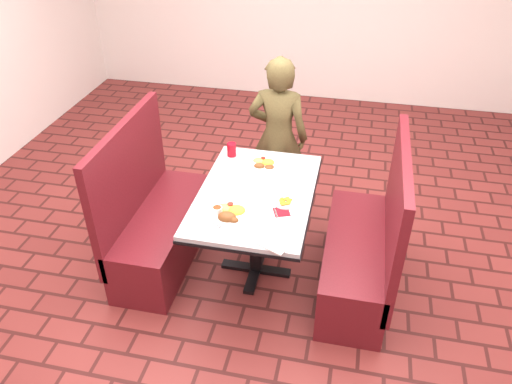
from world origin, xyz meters
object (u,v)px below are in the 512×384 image
booth_bench_left (157,224)px  red_tumbler (232,150)px  dining_table (256,203)px  booth_bench_right (363,253)px  plantain_plate (285,202)px  near_dinner_plate (230,212)px  far_dinner_plate (264,163)px  diner_person (278,137)px

booth_bench_left → red_tumbler: bearing=42.9°
dining_table → booth_bench_right: 0.86m
plantain_plate → near_dinner_plate: bearing=-147.4°
near_dinner_plate → far_dinner_plate: near_dinner_plate is taller
near_dinner_plate → dining_table: bearing=70.3°
booth_bench_left → near_dinner_plate: size_ratio=4.21×
near_dinner_plate → plantain_plate: 0.40m
dining_table → plantain_plate: plantain_plate is taller
booth_bench_left → near_dinner_plate: booth_bench_left is taller
plantain_plate → diner_person: bearing=103.1°
diner_person → red_tumbler: (-0.29, -0.44, 0.09)m
dining_table → booth_bench_left: size_ratio=1.01×
diner_person → dining_table: bearing=91.6°
dining_table → near_dinner_plate: size_ratio=4.25×
booth_bench_left → far_dinner_plate: size_ratio=4.92×
booth_bench_right → red_tumbler: 1.28m
diner_person → plantain_plate: 1.03m
plantain_plate → red_tumbler: (-0.53, 0.56, 0.04)m
booth_bench_left → plantain_plate: 1.12m
booth_bench_right → plantain_plate: booth_bench_right is taller
near_dinner_plate → plantain_plate: bearing=32.6°
plantain_plate → booth_bench_left: bearing=174.9°
booth_bench_left → plantain_plate: (1.03, -0.09, 0.43)m
booth_bench_right → diner_person: size_ratio=0.84×
dining_table → booth_bench_left: 0.86m
dining_table → near_dinner_plate: bearing=-109.7°
red_tumbler → booth_bench_right: bearing=-22.9°
near_dinner_plate → plantain_plate: (0.34, 0.22, -0.02)m
near_dinner_plate → far_dinner_plate: (0.09, 0.68, -0.01)m
near_dinner_plate → red_tumbler: bearing=103.7°
diner_person → near_dinner_plate: bearing=86.4°
far_dinner_plate → red_tumbler: red_tumbler is taller
booth_bench_right → plantain_plate: size_ratio=7.32×
far_dinner_plate → plantain_plate: 0.52m
diner_person → near_dinner_plate: 1.22m
booth_bench_left → far_dinner_plate: (0.78, 0.37, 0.44)m
diner_person → red_tumbler: diner_person is taller
booth_bench_right → near_dinner_plate: bearing=-161.3°
booth_bench_right → far_dinner_plate: booth_bench_right is taller
booth_bench_left → diner_person: size_ratio=0.84×
booth_bench_right → booth_bench_left: bearing=180.0°
booth_bench_left → booth_bench_right: same height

